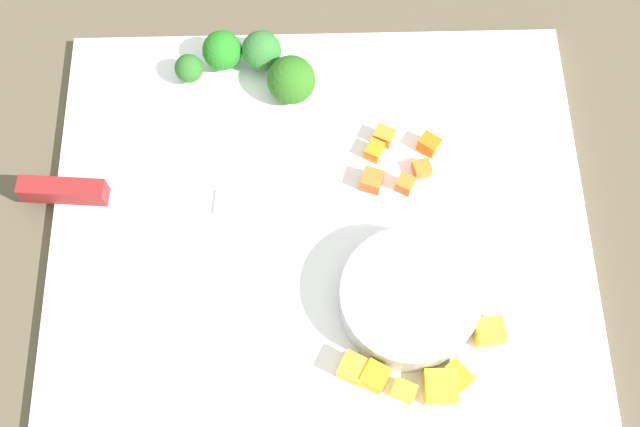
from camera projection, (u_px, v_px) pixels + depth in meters
name	position (u px, v px, depth m)	size (l,w,h in m)	color
ground_plane	(320.00, 224.00, 0.65)	(4.00, 4.00, 0.00)	brown
cutting_board	(320.00, 221.00, 0.64)	(0.43, 0.36, 0.01)	white
prep_bowl	(409.00, 299.00, 0.59)	(0.11, 0.11, 0.03)	#BABABB
chef_knife	(148.00, 196.00, 0.63)	(0.33, 0.04, 0.02)	silver
carrot_dice_0	(405.00, 184.00, 0.64)	(0.01, 0.01, 0.01)	orange
carrot_dice_1	(422.00, 169.00, 0.65)	(0.01, 0.01, 0.01)	orange
carrot_dice_2	(374.00, 151.00, 0.65)	(0.02, 0.01, 0.01)	orange
carrot_dice_3	(384.00, 136.00, 0.66)	(0.02, 0.01, 0.01)	orange
carrot_dice_4	(372.00, 181.00, 0.64)	(0.02, 0.02, 0.02)	orange
carrot_dice_5	(429.00, 144.00, 0.65)	(0.01, 0.02, 0.01)	orange
pepper_dice_0	(404.00, 391.00, 0.57)	(0.02, 0.01, 0.01)	yellow
pepper_dice_1	(455.00, 378.00, 0.58)	(0.02, 0.02, 0.01)	yellow
pepper_dice_2	(440.00, 387.00, 0.57)	(0.02, 0.02, 0.02)	yellow
pepper_dice_3	(489.00, 332.00, 0.59)	(0.02, 0.02, 0.02)	yellow
pepper_dice_4	(353.00, 368.00, 0.58)	(0.02, 0.02, 0.02)	yellow
pepper_dice_5	(375.00, 377.00, 0.57)	(0.02, 0.02, 0.02)	yellow
broccoli_floret_0	(189.00, 69.00, 0.67)	(0.02, 0.02, 0.03)	#8ABE5A
broccoli_floret_1	(222.00, 51.00, 0.67)	(0.03, 0.03, 0.04)	#93C368
broccoli_floret_2	(262.00, 51.00, 0.67)	(0.03, 0.03, 0.04)	#81AA61
broccoli_floret_3	(291.00, 80.00, 0.66)	(0.04, 0.04, 0.04)	#89BE61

